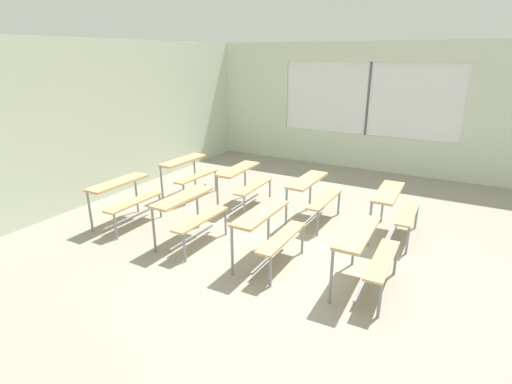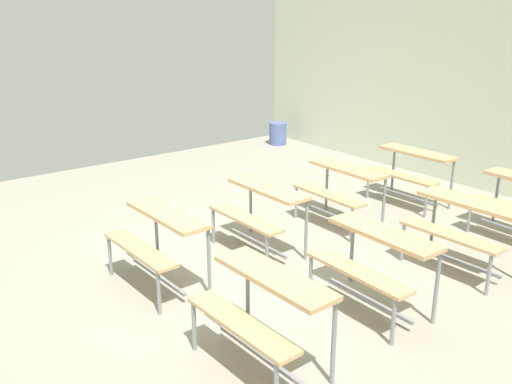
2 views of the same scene
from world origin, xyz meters
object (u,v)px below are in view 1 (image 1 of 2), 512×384
(desk_bench_r0c0, at_px, (366,246))
(desk_bench_r0c1, at_px, (395,203))
(desk_bench_r2c0, at_px, (189,208))
(desk_bench_r3c0, at_px, (124,193))
(desk_bench_r1c0, at_px, (268,226))
(desk_bench_r2c1, at_px, (243,178))
(desk_bench_r1c1, at_px, (313,190))
(desk_bench_r3c1, at_px, (188,169))

(desk_bench_r0c0, relative_size, desk_bench_r0c1, 1.00)
(desk_bench_r2c0, distance_m, desk_bench_r3c0, 1.38)
(desk_bench_r2c0, relative_size, desk_bench_r3c0, 1.01)
(desk_bench_r1c0, relative_size, desk_bench_r3c0, 1.00)
(desk_bench_r2c0, relative_size, desk_bench_r2c1, 1.00)
(desk_bench_r0c1, height_order, desk_bench_r1c0, same)
(desk_bench_r0c1, relative_size, desk_bench_r3c0, 1.01)
(desk_bench_r1c1, xyz_separation_m, desk_bench_r2c0, (-1.66, 1.31, 0.00))
(desk_bench_r2c1, height_order, desk_bench_r3c1, same)
(desk_bench_r2c0, bearing_deg, desk_bench_r0c0, -87.87)
(desk_bench_r1c1, relative_size, desk_bench_r2c0, 1.00)
(desk_bench_r3c0, bearing_deg, desk_bench_r1c0, -90.23)
(desk_bench_r1c0, distance_m, desk_bench_r1c1, 1.65)
(desk_bench_r2c0, height_order, desk_bench_r3c0, same)
(desk_bench_r0c0, xyz_separation_m, desk_bench_r3c1, (1.63, 3.95, 0.00))
(desk_bench_r0c0, height_order, desk_bench_r1c1, same)
(desk_bench_r3c0, bearing_deg, desk_bench_r3c1, -0.78)
(desk_bench_r0c0, distance_m, desk_bench_r1c0, 1.29)
(desk_bench_r0c1, xyz_separation_m, desk_bench_r2c0, (-1.71, 2.62, 0.00))
(desk_bench_r3c0, bearing_deg, desk_bench_r1c1, -58.52)
(desk_bench_r1c1, bearing_deg, desk_bench_r3c1, 90.84)
(desk_bench_r1c1, height_order, desk_bench_r3c0, same)
(desk_bench_r0c0, height_order, desk_bench_r2c0, same)
(desk_bench_r2c1, bearing_deg, desk_bench_r3c1, 88.86)
(desk_bench_r2c0, distance_m, desk_bench_r2c1, 1.68)
(desk_bench_r1c1, xyz_separation_m, desk_bench_r2c1, (0.01, 1.37, 0.00))
(desk_bench_r0c0, bearing_deg, desk_bench_r2c1, 57.29)
(desk_bench_r1c1, distance_m, desk_bench_r3c0, 3.14)
(desk_bench_r0c0, bearing_deg, desk_bench_r3c0, 88.99)
(desk_bench_r2c0, bearing_deg, desk_bench_r1c0, -88.36)
(desk_bench_r0c1, distance_m, desk_bench_r1c1, 1.31)
(desk_bench_r3c1, bearing_deg, desk_bench_r2c0, -139.31)
(desk_bench_r0c1, xyz_separation_m, desk_bench_r1c0, (-1.70, 1.31, 0.00))
(desk_bench_r3c1, bearing_deg, desk_bench_r3c0, -179.09)
(desk_bench_r0c1, relative_size, desk_bench_r2c0, 1.00)
(desk_bench_r0c0, distance_m, desk_bench_r2c0, 2.60)
(desk_bench_r1c0, height_order, desk_bench_r1c1, same)
(desk_bench_r0c1, height_order, desk_bench_r1c1, same)
(desk_bench_r0c0, distance_m, desk_bench_r2c1, 3.12)
(desk_bench_r2c0, bearing_deg, desk_bench_r3c0, 89.72)
(desk_bench_r0c1, bearing_deg, desk_bench_r3c1, 89.20)
(desk_bench_r1c0, xyz_separation_m, desk_bench_r2c1, (1.67, 1.37, 0.00))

